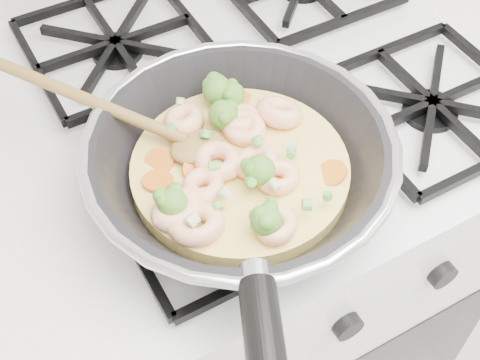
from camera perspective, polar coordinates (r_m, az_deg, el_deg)
stove at (r=1.23m, az=1.68°, el=-6.89°), size 0.60×0.60×0.92m
skillet at (r=0.71m, az=-0.12°, el=1.26°), size 0.37×0.57×0.09m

